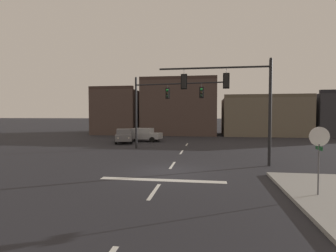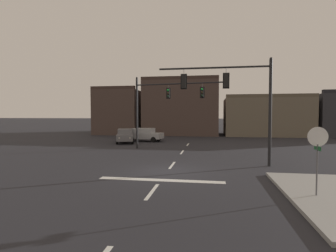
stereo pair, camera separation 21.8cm
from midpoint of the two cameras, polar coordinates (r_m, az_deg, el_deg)
name	(u,v)px [view 2 (the right image)]	position (r m, az deg, el deg)	size (l,w,h in m)	color
ground_plane	(167,172)	(15.58, 0.24, -9.77)	(400.00, 400.00, 0.00)	#232328
stop_bar_paint	(161,180)	(13.66, -1.09, -11.52)	(6.40, 0.50, 0.01)	silver
lane_centreline	(172,165)	(17.52, 1.27, -8.38)	(0.16, 26.40, 0.01)	silver
signal_mast_near_side	(237,93)	(17.87, 14.87, 6.82)	(7.27, 0.37, 6.91)	black
signal_mast_far_side	(161,101)	(25.16, -1.32, 5.48)	(8.33, 1.33, 6.94)	black
stop_sign	(318,144)	(11.92, 29.88, -3.46)	(0.76, 0.64, 2.83)	#56565B
car_lot_nearside	(145,134)	(32.92, -4.87, -1.78)	(4.63, 2.44, 1.61)	#9EA0A5
car_lot_middle	(125,135)	(31.42, -8.98, -2.01)	(2.99, 4.73, 1.61)	slate
building_row	(217,112)	(45.40, 10.61, 2.91)	(45.99, 12.94, 9.08)	#473833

